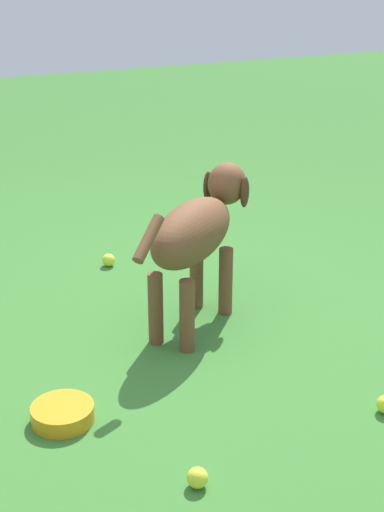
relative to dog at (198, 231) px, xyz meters
name	(u,v)px	position (x,y,z in m)	size (l,w,h in m)	color
ground	(166,336)	(-0.18, -0.06, -0.43)	(14.00, 14.00, 0.00)	#38722D
dog	(198,231)	(0.00, 0.00, 0.00)	(0.79, 0.63, 0.65)	brown
tennis_ball_0	(109,260)	(-0.15, 0.75, -0.39)	(0.07, 0.07, 0.07)	#D2E43B
tennis_ball_1	(197,478)	(-0.47, -0.98, -0.39)	(0.07, 0.07, 0.07)	yellow
water_bowl	(63,414)	(-0.75, -0.47, -0.40)	(0.22, 0.22, 0.06)	orange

